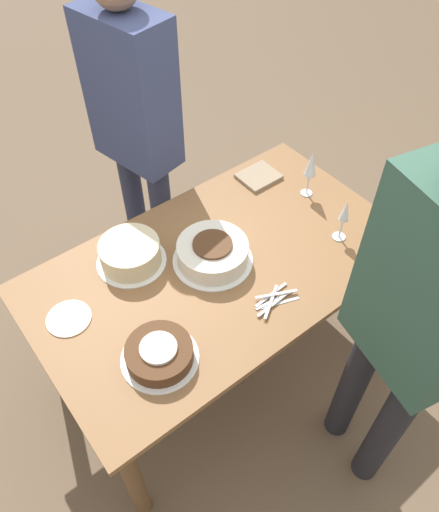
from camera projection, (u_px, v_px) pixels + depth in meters
ground_plane at (219, 356)px, 2.62m from camera, size 12.00×12.00×0.00m
dining_table at (219, 280)px, 2.14m from camera, size 1.56×0.91×0.75m
cake_center_white at (213, 253)px, 2.04m from camera, size 0.33×0.33×0.11m
cake_front_chocolate at (159, 354)px, 1.74m from camera, size 0.28×0.28×0.08m
cake_back_decorated at (130, 253)px, 2.03m from camera, size 0.29×0.29×0.11m
wine_glass_near at (311, 165)px, 2.23m from camera, size 0.06×0.06×0.24m
wine_glass_far at (345, 213)px, 2.06m from camera, size 0.06×0.06×0.21m
dessert_plate_left at (69, 318)px, 1.88m from camera, size 0.17×0.17×0.01m
fork_pile at (274, 300)px, 1.93m from camera, size 0.20×0.11×0.02m
napkin_stack at (259, 176)px, 2.42m from camera, size 0.18×0.16×0.02m
person_cutting at (416, 316)px, 1.52m from camera, size 0.30×0.44×1.74m
person_watching at (135, 119)px, 2.27m from camera, size 0.30×0.44×1.70m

